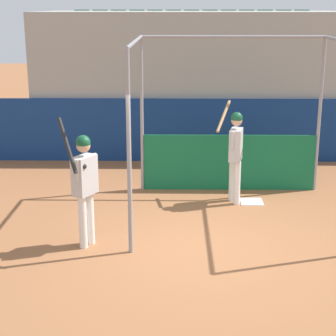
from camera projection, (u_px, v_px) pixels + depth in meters
name	position (u px, v px, depth m)	size (l,w,h in m)	color
ground_plane	(203.00, 247.00, 9.06)	(60.00, 60.00, 0.00)	#935B38
outfield_wall	(194.00, 130.00, 13.91)	(24.00, 0.12, 1.56)	navy
bleacher_section	(193.00, 78.00, 15.60)	(8.15, 4.00, 3.64)	#9E9E99
batting_cage	(233.00, 136.00, 10.96)	(3.70, 3.26, 3.19)	gray
home_plate	(252.00, 202.00, 11.13)	(0.44, 0.44, 0.02)	white
player_batter	(235.00, 148.00, 10.84)	(0.55, 0.91, 1.94)	white
player_waiting	(84.00, 180.00, 8.80)	(0.57, 0.79, 2.14)	white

